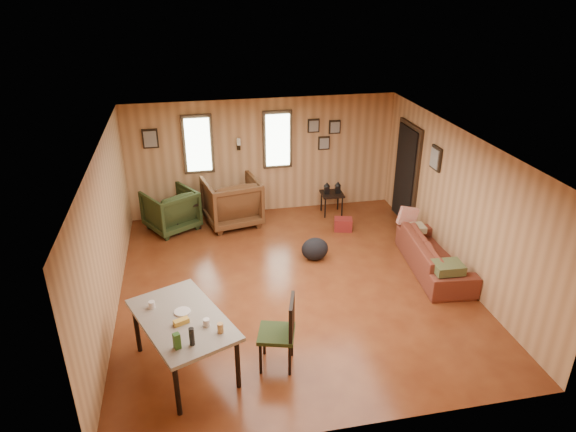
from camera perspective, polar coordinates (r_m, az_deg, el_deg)
name	(u,v)px	position (r m, az deg, el deg)	size (l,w,h in m)	color
room	(300,210)	(8.16, 1.34, 0.72)	(5.54, 6.04, 2.44)	brown
sofa	(436,250)	(9.01, 16.09, -3.68)	(1.97, 0.57, 0.77)	maroon
recliner_brown	(232,199)	(10.31, -6.27, 1.87)	(1.03, 0.96, 1.06)	#533119
recliner_green	(171,208)	(10.30, -12.92, 0.87)	(0.88, 0.82, 0.90)	#293518
end_table	(184,210)	(10.31, -11.45, 0.65)	(0.67, 0.64, 0.69)	black
side_table	(332,192)	(10.72, 4.92, 2.67)	(0.47, 0.47, 0.72)	black
cooler	(343,224)	(10.19, 6.15, -0.92)	(0.40, 0.33, 0.25)	maroon
backpack	(315,249)	(9.08, 3.00, -3.68)	(0.54, 0.44, 0.41)	black
sofa_pillows	(428,243)	(8.94, 15.28, -2.90)	(0.49, 1.92, 0.40)	#484F2C
dining_table	(183,323)	(6.57, -11.61, -11.58)	(1.44, 1.77, 1.01)	gray
dining_chair	(282,329)	(6.59, -0.62, -12.46)	(0.56, 0.56, 1.00)	#293518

